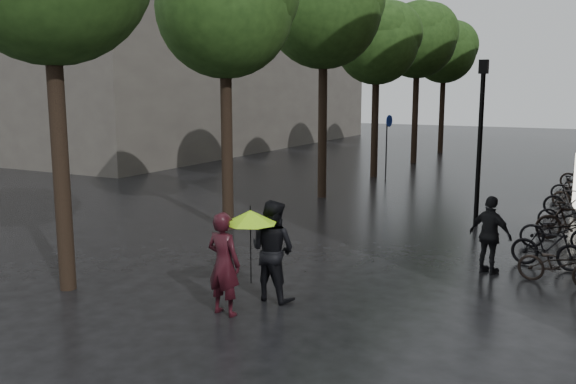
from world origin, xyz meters
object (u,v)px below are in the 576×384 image
Objects in this scene: person_burgundy at (224,264)px; lamp_post at (481,127)px; pedestrian_walking at (490,235)px; person_black at (273,250)px; parked_bicycles at (571,208)px.

person_burgundy is 0.39× the size of lamp_post.
pedestrian_walking is 0.36× the size of lamp_post.
pedestrian_walking is at bearing -125.97° from person_black.
pedestrian_walking reaches higher than parked_bicycles.
person_burgundy is 1.09× the size of pedestrian_walking.
person_burgundy reaches higher than pedestrian_walking.
person_burgundy is 1.16m from person_black.
parked_bicycles is at bearing -79.12° from pedestrian_walking.
person_black reaches higher than pedestrian_walking.
pedestrian_walking is 0.12× the size of parked_bicycles.
person_black is 8.80m from lamp_post.
lamp_post reaches higher than person_black.
person_burgundy is at bearing 74.32° from pedestrian_walking.
parked_bicycles is at bearing 33.26° from lamp_post.
lamp_post is at bearing -100.11° from person_burgundy.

